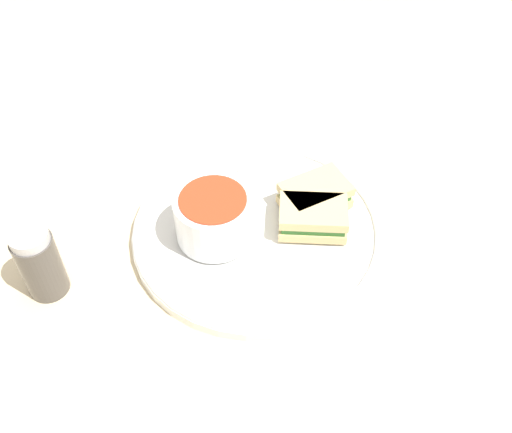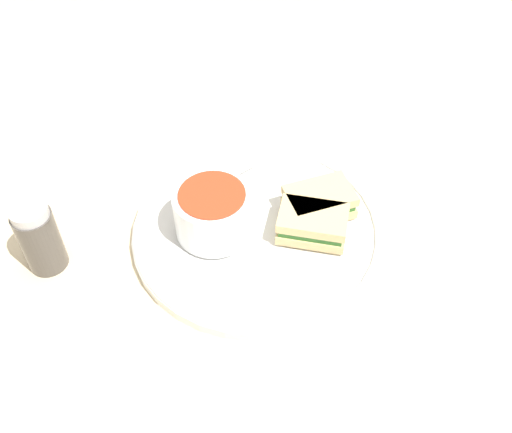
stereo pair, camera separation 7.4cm
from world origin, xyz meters
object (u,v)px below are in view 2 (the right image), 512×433
Objects in this scene: sandwich_half_near at (313,224)px; salt_shaker at (39,237)px; sandwich_half_far at (319,202)px; spoon at (206,189)px; soup_bowl at (213,212)px.

salt_shaker is (-0.31, 0.09, 0.01)m from sandwich_half_near.
sandwich_half_far is (0.02, 0.03, 0.00)m from sandwich_half_near.
sandwich_half_near is 0.04m from sandwich_half_far.
spoon is 0.22m from salt_shaker.
sandwich_half_far reaches higher than spoon.
spoon is 0.15m from sandwich_half_far.
sandwich_half_far is at bearing 127.51° from spoon.
spoon is 0.16m from sandwich_half_near.
soup_bowl is at bearing 155.79° from sandwich_half_near.
salt_shaker is (-0.21, -0.03, 0.03)m from spoon.
salt_shaker is at bearing 169.78° from soup_bowl.
soup_bowl is at bearing 171.94° from sandwich_half_far.
spoon is 1.25× the size of sandwich_half_far.
sandwich_half_far is at bearing -9.36° from salt_shaker.
spoon is 1.06× the size of sandwich_half_near.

